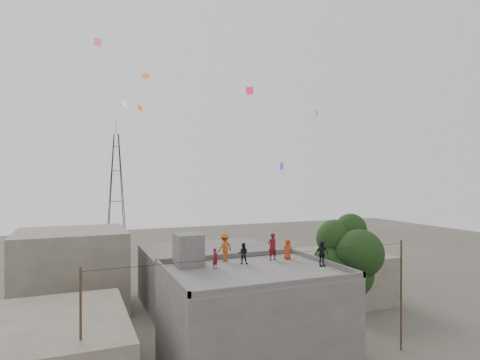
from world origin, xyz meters
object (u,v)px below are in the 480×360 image
object	(u,v)px
person_red_adult	(272,247)
stair_head_box	(188,250)
transmission_tower	(116,195)
person_dark_adult	(322,254)
tree	(348,259)

from	to	relation	value
person_red_adult	stair_head_box	bearing A→B (deg)	-14.11
transmission_tower	person_dark_adult	xyz separation A→B (m)	(8.40, -40.69, -2.19)
stair_head_box	person_red_adult	xyz separation A→B (m)	(5.62, -0.46, -0.10)
transmission_tower	person_red_adult	bearing A→B (deg)	-80.38
person_dark_adult	person_red_adult	bearing A→B (deg)	123.83
stair_head_box	person_dark_adult	world-z (taller)	stair_head_box
stair_head_box	person_red_adult	distance (m)	5.64
transmission_tower	person_red_adult	size ratio (longest dim) A/B	11.11
person_dark_adult	tree	bearing A→B (deg)	22.24
person_red_adult	person_dark_adult	size ratio (longest dim) A/B	1.16
tree	transmission_tower	size ratio (longest dim) A/B	0.45
stair_head_box	person_dark_adult	distance (m)	8.28
stair_head_box	person_dark_adult	bearing A→B (deg)	-23.40
tree	person_red_adult	distance (m)	5.26
transmission_tower	person_dark_adult	size ratio (longest dim) A/B	12.88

